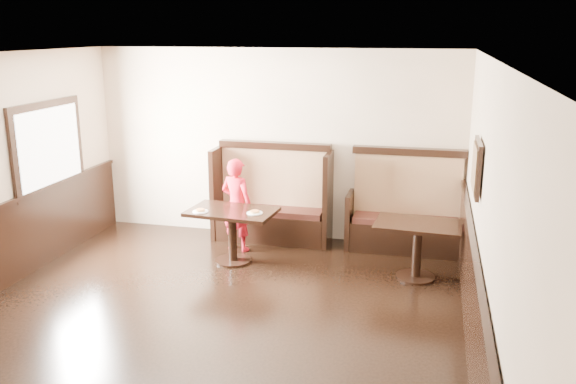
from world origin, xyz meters
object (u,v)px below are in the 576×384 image
(booth_neighbor, at_px, (406,217))
(child, at_px, (237,205))
(booth_main, at_px, (273,205))
(table_neighbor, at_px, (418,237))
(table_main, at_px, (232,222))

(booth_neighbor, xyz_separation_m, child, (-2.32, -0.57, 0.18))
(child, bearing_deg, booth_neighbor, -149.62)
(booth_main, xyz_separation_m, table_neighbor, (2.15, -1.04, 0.02))
(booth_neighbor, height_order, child, booth_neighbor)
(table_neighbor, height_order, child, child)
(booth_main, distance_m, table_neighbor, 2.38)
(booth_main, bearing_deg, table_neighbor, -25.84)
(child, bearing_deg, table_main, 117.12)
(booth_main, height_order, table_neighbor, booth_main)
(table_main, height_order, child, child)
(booth_main, relative_size, table_neighbor, 1.60)
(booth_main, bearing_deg, table_main, -105.31)
(booth_main, distance_m, child, 0.70)
(table_main, bearing_deg, child, 105.64)
(booth_neighbor, relative_size, table_neighbor, 1.50)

